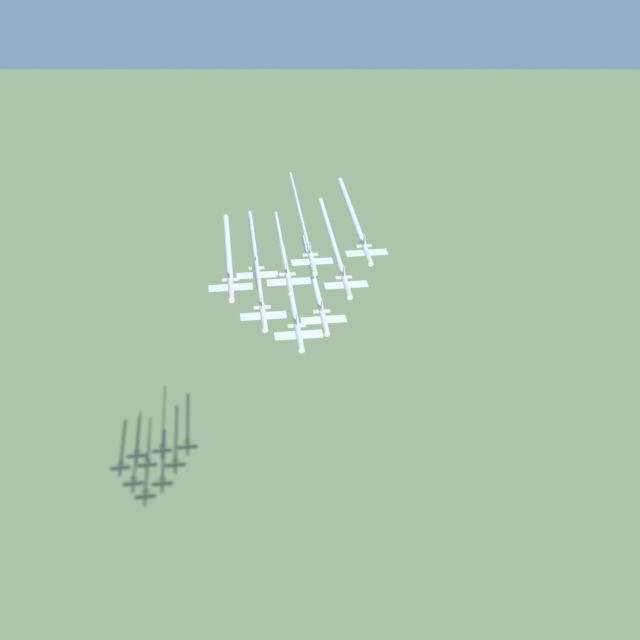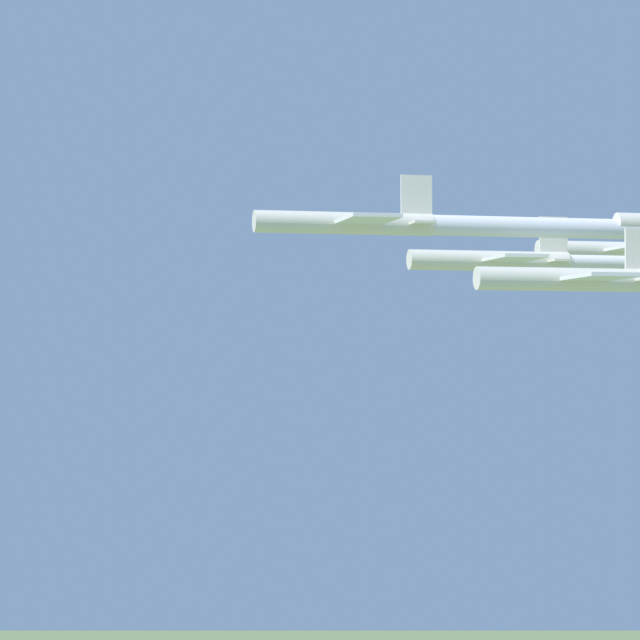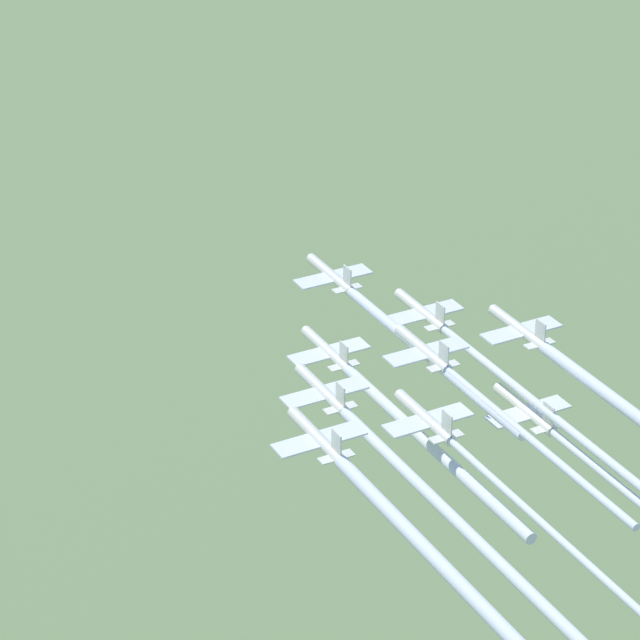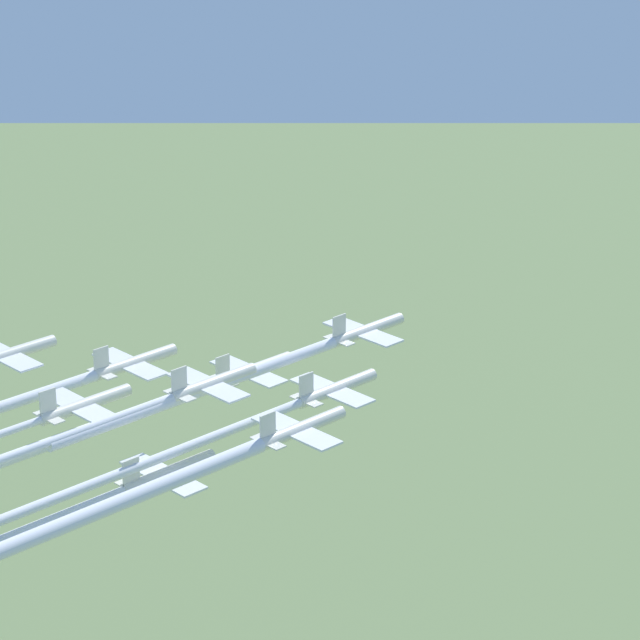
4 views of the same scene
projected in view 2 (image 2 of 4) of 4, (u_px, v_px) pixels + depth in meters
jet_0 at (351, 222)px, 84.33m from camera, size 10.28×9.83×3.43m
jet_1 at (575, 279)px, 80.47m from camera, size 10.28×9.83×3.43m
jet_2 at (495, 260)px, 92.80m from camera, size 10.28×9.83×3.43m
jet_5 at (615, 250)px, 101.37m from camera, size 10.28×9.83×3.43m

